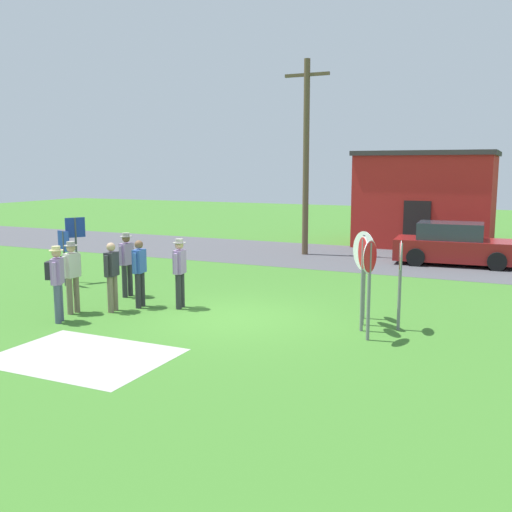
{
  "coord_description": "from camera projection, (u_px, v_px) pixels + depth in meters",
  "views": [
    {
      "loc": [
        6.14,
        -11.81,
        3.49
      ],
      "look_at": [
        0.13,
        1.22,
        1.3
      ],
      "focal_mm": 41.19,
      "sensor_mm": 36.0,
      "label": 1
    }
  ],
  "objects": [
    {
      "name": "ground_plane",
      "position": [
        229.0,
        318.0,
        13.67
      ],
      "size": [
        80.0,
        80.0,
        0.0
      ],
      "primitive_type": "plane",
      "color": "#3D7528"
    },
    {
      "name": "street_asphalt",
      "position": [
        349.0,
        257.0,
        22.79
      ],
      "size": [
        60.0,
        6.4,
        0.01
      ],
      "primitive_type": "cube",
      "color": "#4C4C51",
      "rests_on": "ground"
    },
    {
      "name": "concrete_path",
      "position": [
        83.0,
        356.0,
        10.89
      ],
      "size": [
        3.2,
        2.4,
        0.01
      ],
      "primitive_type": "cube",
      "color": "#ADAAA3",
      "rests_on": "ground"
    },
    {
      "name": "building_background",
      "position": [
        426.0,
        198.0,
        26.19
      ],
      "size": [
        5.83,
        4.77,
        4.15
      ],
      "color": "#B2231E",
      "rests_on": "ground"
    },
    {
      "name": "utility_pole",
      "position": [
        306.0,
        154.0,
        23.0
      ],
      "size": [
        1.8,
        0.24,
        7.59
      ],
      "color": "brown",
      "rests_on": "ground"
    },
    {
      "name": "parked_car_on_street",
      "position": [
        455.0,
        245.0,
        21.06
      ],
      "size": [
        4.41,
        2.24,
        1.51
      ],
      "color": "maroon",
      "rests_on": "ground"
    },
    {
      "name": "stop_sign_tallest",
      "position": [
        364.0,
        261.0,
        12.85
      ],
      "size": [
        0.65,
        0.61,
        2.1
      ],
      "color": "slate",
      "rests_on": "ground"
    },
    {
      "name": "stop_sign_rear_left",
      "position": [
        363.0,
        267.0,
        12.38
      ],
      "size": [
        0.37,
        0.62,
        2.05
      ],
      "color": "slate",
      "rests_on": "ground"
    },
    {
      "name": "stop_sign_center_cluster",
      "position": [
        370.0,
        273.0,
        11.71
      ],
      "size": [
        0.12,
        0.67,
        2.05
      ],
      "color": "slate",
      "rests_on": "ground"
    },
    {
      "name": "stop_sign_far_back",
      "position": [
        400.0,
        271.0,
        12.49
      ],
      "size": [
        0.13,
        0.62,
        1.94
      ],
      "color": "slate",
      "rests_on": "ground"
    },
    {
      "name": "stop_sign_low_front",
      "position": [
        365.0,
        261.0,
        13.43
      ],
      "size": [
        0.38,
        0.52,
        2.03
      ],
      "color": "slate",
      "rests_on": "ground"
    },
    {
      "name": "person_on_left",
      "position": [
        71.0,
        272.0,
        13.98
      ],
      "size": [
        0.4,
        0.57,
        1.74
      ],
      "color": "#7A6B56",
      "rests_on": "ground"
    },
    {
      "name": "person_in_teal",
      "position": [
        127.0,
        261.0,
        15.78
      ],
      "size": [
        0.32,
        0.57,
        1.74
      ],
      "color": "#2D2D33",
      "rests_on": "ground"
    },
    {
      "name": "person_in_blue",
      "position": [
        180.0,
        269.0,
        14.48
      ],
      "size": [
        0.31,
        0.56,
        1.74
      ],
      "color": "#2D2D33",
      "rests_on": "ground"
    },
    {
      "name": "person_holding_notes",
      "position": [
        112.0,
        273.0,
        14.15
      ],
      "size": [
        0.27,
        0.56,
        1.69
      ],
      "color": "#7A6B56",
      "rests_on": "ground"
    },
    {
      "name": "person_near_signs",
      "position": [
        57.0,
        278.0,
        13.17
      ],
      "size": [
        0.46,
        0.51,
        1.74
      ],
      "color": "#4C5670",
      "rests_on": "ground"
    },
    {
      "name": "person_with_sunhat",
      "position": [
        139.0,
        270.0,
        14.59
      ],
      "size": [
        0.27,
        0.56,
        1.69
      ],
      "color": "#2D2D33",
      "rests_on": "ground"
    },
    {
      "name": "info_panel_leftmost",
      "position": [
        76.0,
        238.0,
        17.68
      ],
      "size": [
        0.32,
        0.53,
        1.98
      ],
      "color": "#4C4C51",
      "rests_on": "ground"
    },
    {
      "name": "info_panel_middle",
      "position": [
        64.0,
        248.0,
        17.2
      ],
      "size": [
        0.58,
        0.2,
        1.63
      ],
      "color": "#4C4C51",
      "rests_on": "ground"
    }
  ]
}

